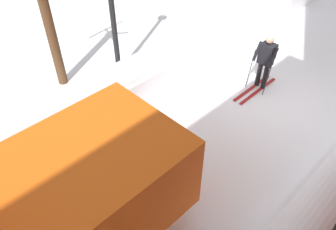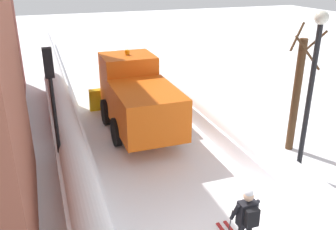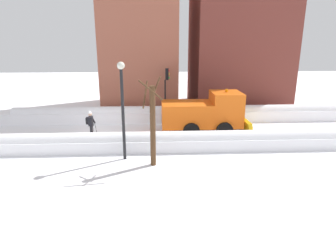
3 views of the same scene
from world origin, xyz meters
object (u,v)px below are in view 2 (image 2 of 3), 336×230
skier (246,218)px  traffic_light_pole (51,89)px  bare_tree_near (297,93)px  street_lamp (312,77)px  plow_truck (137,96)px

skier → traffic_light_pole: size_ratio=0.43×
skier → traffic_light_pole: 6.74m
traffic_light_pole → bare_tree_near: bare_tree_near is taller
bare_tree_near → skier: bearing=-136.9°
traffic_light_pole → bare_tree_near: bearing=-7.2°
traffic_light_pole → street_lamp: size_ratio=0.80×
plow_truck → bare_tree_near: bearing=-36.2°
skier → plow_truck: bearing=93.6°
traffic_light_pole → street_lamp: bearing=-19.3°
traffic_light_pole → street_lamp: street_lamp is taller
skier → street_lamp: size_ratio=0.34×
traffic_light_pole → street_lamp: 7.88m
street_lamp → traffic_light_pole: bearing=160.7°
plow_truck → bare_tree_near: 6.15m
plow_truck → skier: 7.79m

